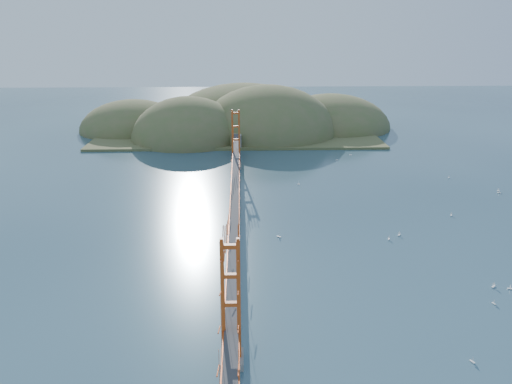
{
  "coord_description": "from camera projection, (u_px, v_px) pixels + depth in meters",
  "views": [
    {
      "loc": [
        0.95,
        -65.77,
        27.81
      ],
      "look_at": [
        3.01,
        0.0,
        5.2
      ],
      "focal_mm": 35.0,
      "sensor_mm": 36.0,
      "label": 1
    }
  ],
  "objects": [
    {
      "name": "ground",
      "position": [
        235.0,
        227.0,
        71.18
      ],
      "size": [
        320.0,
        320.0,
        0.0
      ],
      "primitive_type": "plane",
      "color": "#284351",
      "rests_on": "ground"
    },
    {
      "name": "bridge",
      "position": [
        234.0,
        179.0,
        69.08
      ],
      "size": [
        2.2,
        94.4,
        12.0
      ],
      "color": "gray",
      "rests_on": "ground"
    },
    {
      "name": "far_headlands",
      "position": [
        245.0,
        129.0,
        136.01
      ],
      "size": [
        84.0,
        58.0,
        25.0
      ],
      "color": "brown",
      "rests_on": "ground"
    },
    {
      "name": "sailboat_0",
      "position": [
        389.0,
        239.0,
        66.9
      ],
      "size": [
        0.57,
        0.59,
        0.66
      ],
      "color": "white",
      "rests_on": "ground"
    },
    {
      "name": "sailboat_13",
      "position": [
        494.0,
        286.0,
        54.95
      ],
      "size": [
        0.71,
        0.71,
        0.74
      ],
      "color": "white",
      "rests_on": "ground"
    },
    {
      "name": "sailboat_4",
      "position": [
        451.0,
        215.0,
        75.12
      ],
      "size": [
        0.59,
        0.59,
        0.65
      ],
      "color": "white",
      "rests_on": "ground"
    },
    {
      "name": "sailboat_10",
      "position": [
        472.0,
        361.0,
        42.84
      ],
      "size": [
        0.53,
        0.53,
        0.59
      ],
      "color": "white",
      "rests_on": "ground"
    },
    {
      "name": "sailboat_2",
      "position": [
        510.0,
        288.0,
        54.53
      ],
      "size": [
        0.58,
        0.52,
        0.66
      ],
      "color": "white",
      "rests_on": "ground"
    },
    {
      "name": "sailboat_9",
      "position": [
        449.0,
        177.0,
        93.16
      ],
      "size": [
        0.51,
        0.52,
        0.59
      ],
      "color": "white",
      "rests_on": "ground"
    },
    {
      "name": "sailboat_17",
      "position": [
        499.0,
        192.0,
        84.9
      ],
      "size": [
        0.62,
        0.59,
        0.7
      ],
      "color": "white",
      "rests_on": "ground"
    },
    {
      "name": "sailboat_12",
      "position": [
        337.0,
        160.0,
        105.0
      ],
      "size": [
        0.56,
        0.47,
        0.65
      ],
      "color": "white",
      "rests_on": "ground"
    },
    {
      "name": "sailboat_6",
      "position": [
        494.0,
        303.0,
        51.66
      ],
      "size": [
        0.49,
        0.5,
        0.56
      ],
      "color": "white",
      "rests_on": "ground"
    },
    {
      "name": "sailboat_14",
      "position": [
        399.0,
        234.0,
        68.17
      ],
      "size": [
        0.67,
        0.67,
        0.72
      ],
      "color": "white",
      "rests_on": "ground"
    },
    {
      "name": "sailboat_3",
      "position": [
        298.0,
        184.0,
        89.42
      ],
      "size": [
        0.5,
        0.44,
        0.57
      ],
      "color": "white",
      "rests_on": "ground"
    },
    {
      "name": "sailboat_8",
      "position": [
        498.0,
        190.0,
        85.93
      ],
      "size": [
        0.64,
        0.64,
        0.68
      ],
      "color": "white",
      "rests_on": "ground"
    },
    {
      "name": "sailboat_7",
      "position": [
        351.0,
        154.0,
        109.06
      ],
      "size": [
        0.56,
        0.52,
        0.63
      ],
      "color": "white",
      "rests_on": "ground"
    },
    {
      "name": "sailboat_extra_0",
      "position": [
        279.0,
        236.0,
        67.67
      ],
      "size": [
        0.68,
        0.68,
        0.72
      ],
      "color": "white",
      "rests_on": "ground"
    }
  ]
}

